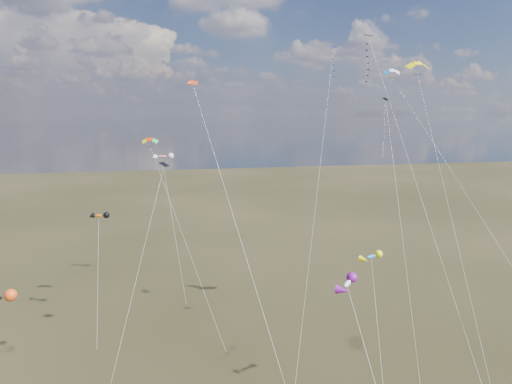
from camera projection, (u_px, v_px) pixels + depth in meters
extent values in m
cube|color=black|center=(368.00, 35.00, 53.29)|extent=(1.33, 1.33, 0.30)
cylinder|color=silver|center=(425.00, 211.00, 44.11)|extent=(1.20, 25.74, 36.64)
cube|color=#0C1155|center=(334.00, 47.00, 65.19)|extent=(1.04, 1.02, 0.38)
cylinder|color=silver|center=(318.00, 189.00, 55.93)|extent=(12.25, 23.11, 37.08)
cube|color=black|center=(164.00, 164.00, 52.09)|extent=(1.29, 1.32, 0.47)
cylinder|color=silver|center=(138.00, 273.00, 48.31)|extent=(6.41, 10.33, 21.89)
cube|color=#0E1553|center=(386.00, 99.00, 50.88)|extent=(0.69, 0.73, 0.29)
cylinder|color=silver|center=(404.00, 249.00, 44.31)|extent=(4.06, 17.91, 29.23)
cube|color=#EC3D0D|center=(193.00, 83.00, 40.31)|extent=(0.97, 0.91, 0.38)
cylinder|color=silver|center=(252.00, 276.00, 35.29)|extent=(7.19, 17.28, 30.32)
cylinder|color=silver|center=(453.00, 216.00, 48.19)|extent=(2.94, 21.74, 33.76)
cylinder|color=silver|center=(486.00, 221.00, 47.76)|extent=(8.47, 27.49, 32.98)
cylinder|color=silver|center=(185.00, 238.00, 57.47)|extent=(8.08, 14.81, 24.19)
cube|color=#332316|center=(227.00, 353.00, 53.21)|extent=(0.10, 0.10, 0.12)
ellipsoid|color=#E45D04|center=(99.00, 216.00, 61.51)|extent=(2.66, 1.79, 1.02)
cylinder|color=silver|center=(98.00, 279.00, 57.61)|extent=(0.30, 10.63, 14.03)
cube|color=#332316|center=(97.00, 351.00, 53.70)|extent=(0.10, 0.10, 0.12)
ellipsoid|color=white|center=(347.00, 284.00, 34.47)|extent=(2.45, 2.71, 0.95)
ellipsoid|color=red|center=(162.00, 157.00, 73.75)|extent=(3.33, 2.05, 1.16)
cylinder|color=silver|center=(174.00, 227.00, 70.17)|extent=(2.68, 11.65, 20.76)
cube|color=#332316|center=(187.00, 305.00, 66.58)|extent=(0.10, 0.10, 0.12)
ellipsoid|color=blue|center=(371.00, 257.00, 42.64)|extent=(2.49, 1.71, 0.77)
cylinder|color=silver|center=(381.00, 355.00, 38.94)|extent=(2.42, 9.70, 14.42)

